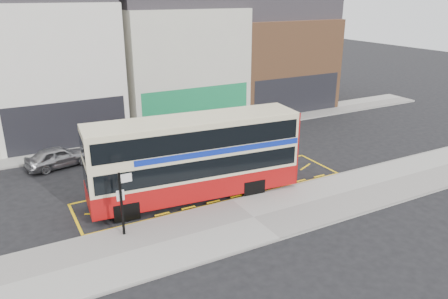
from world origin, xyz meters
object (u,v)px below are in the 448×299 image
car_silver (58,157)px  car_grey (139,141)px  car_white (242,126)px  bus_stop_post (122,197)px  double_decker_bus (195,157)px  street_tree_right (249,72)px

car_silver → car_grey: bearing=-97.5°
car_white → bus_stop_post: bearing=139.4°
double_decker_bus → car_white: (6.92, 7.29, -1.40)m
bus_stop_post → street_tree_right: 19.40m
car_grey → street_tree_right: size_ratio=0.73×
double_decker_bus → bus_stop_post: size_ratio=3.77×
double_decker_bus → bus_stop_post: 4.63m
bus_stop_post → street_tree_right: street_tree_right is taller
car_silver → car_grey: (4.97, 0.43, 0.03)m
car_grey → street_tree_right: street_tree_right is taller
double_decker_bus → car_silver: (-5.34, 7.42, -1.52)m
double_decker_bus → car_grey: (-0.37, 7.85, -1.49)m
car_silver → car_white: size_ratio=0.71×
bus_stop_post → car_silver: size_ratio=0.76×
car_white → street_tree_right: street_tree_right is taller
bus_stop_post → car_grey: 10.62m
car_white → car_silver: bearing=98.8°
double_decker_bus → car_grey: double_decker_bus is taller
bus_stop_post → car_grey: (3.80, 9.85, -1.17)m
double_decker_bus → street_tree_right: size_ratio=1.91×
bus_stop_post → car_white: bus_stop_post is taller
double_decker_bus → car_silver: double_decker_bus is taller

